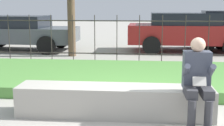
{
  "coord_description": "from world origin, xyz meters",
  "views": [
    {
      "loc": [
        0.04,
        -4.69,
        1.73
      ],
      "look_at": [
        -0.46,
        0.7,
        0.71
      ],
      "focal_mm": 50.0,
      "sensor_mm": 36.0,
      "label": 1
    }
  ],
  "objects_px": {
    "stone_bench": "(114,103)",
    "car_parked_center": "(188,31)",
    "person_seated_reader": "(198,79)",
    "car_parked_left": "(20,32)"
  },
  "relations": [
    {
      "from": "stone_bench",
      "to": "car_parked_center",
      "type": "bearing_deg",
      "value": 73.28
    },
    {
      "from": "car_parked_left",
      "to": "car_parked_center",
      "type": "bearing_deg",
      "value": 4.73
    },
    {
      "from": "stone_bench",
      "to": "person_seated_reader",
      "type": "distance_m",
      "value": 1.34
    },
    {
      "from": "car_parked_left",
      "to": "stone_bench",
      "type": "bearing_deg",
      "value": -55.85
    },
    {
      "from": "stone_bench",
      "to": "person_seated_reader",
      "type": "height_order",
      "value": "person_seated_reader"
    },
    {
      "from": "person_seated_reader",
      "to": "car_parked_left",
      "type": "xyz_separation_m",
      "value": [
        -5.41,
        7.13,
        0.02
      ]
    },
    {
      "from": "stone_bench",
      "to": "car_parked_left",
      "type": "distance_m",
      "value": 8.02
    },
    {
      "from": "stone_bench",
      "to": "person_seated_reader",
      "type": "xyz_separation_m",
      "value": [
        1.21,
        -0.31,
        0.49
      ]
    },
    {
      "from": "stone_bench",
      "to": "car_parked_center",
      "type": "relative_size",
      "value": 0.69
    },
    {
      "from": "stone_bench",
      "to": "car_parked_center",
      "type": "xyz_separation_m",
      "value": [
        2.12,
        7.06,
        0.56
      ]
    }
  ]
}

